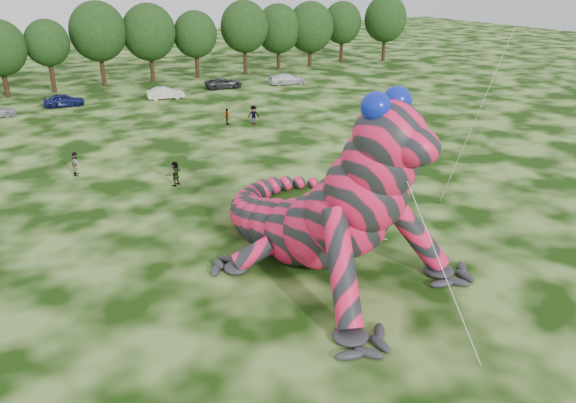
% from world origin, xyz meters
% --- Properties ---
extents(ground, '(240.00, 240.00, 0.00)m').
position_xyz_m(ground, '(0.00, 0.00, 0.00)').
color(ground, '#16330A').
rests_on(ground, ground).
extents(inflatable_gecko, '(21.42, 23.45, 9.74)m').
position_xyz_m(inflatable_gecko, '(5.11, 5.42, 4.87)').
color(inflatable_gecko, '#ED184A').
rests_on(inflatable_gecko, ground).
extents(tree_8, '(6.14, 5.53, 8.94)m').
position_xyz_m(tree_8, '(-4.22, 56.99, 4.47)').
color(tree_8, black).
rests_on(tree_8, ground).
extents(tree_9, '(5.27, 4.74, 8.68)m').
position_xyz_m(tree_9, '(1.06, 57.35, 4.34)').
color(tree_9, black).
rests_on(tree_9, ground).
extents(tree_10, '(7.09, 6.38, 10.50)m').
position_xyz_m(tree_10, '(7.40, 58.58, 5.25)').
color(tree_10, black).
rests_on(tree_10, ground).
extents(tree_11, '(7.01, 6.31, 10.07)m').
position_xyz_m(tree_11, '(13.79, 58.20, 5.03)').
color(tree_11, black).
rests_on(tree_11, ground).
extents(tree_12, '(5.99, 5.39, 8.97)m').
position_xyz_m(tree_12, '(20.01, 57.74, 4.49)').
color(tree_12, black).
rests_on(tree_12, ground).
extents(tree_13, '(6.83, 6.15, 10.13)m').
position_xyz_m(tree_13, '(27.13, 57.13, 5.06)').
color(tree_13, black).
rests_on(tree_13, ground).
extents(tree_14, '(6.82, 6.14, 9.40)m').
position_xyz_m(tree_14, '(33.46, 58.72, 4.70)').
color(tree_14, black).
rests_on(tree_14, ground).
extents(tree_15, '(7.17, 6.45, 9.63)m').
position_xyz_m(tree_15, '(38.47, 57.77, 4.82)').
color(tree_15, black).
rests_on(tree_15, ground).
extents(tree_16, '(6.26, 5.63, 9.37)m').
position_xyz_m(tree_16, '(45.45, 59.37, 4.69)').
color(tree_16, black).
rests_on(tree_16, ground).
extents(tree_17, '(6.98, 6.28, 10.30)m').
position_xyz_m(tree_17, '(51.95, 56.66, 5.15)').
color(tree_17, black).
rests_on(tree_17, ground).
extents(car_4, '(4.46, 2.23, 1.46)m').
position_xyz_m(car_4, '(0.71, 48.56, 0.73)').
color(car_4, '#11164C').
rests_on(car_4, ground).
extents(car_5, '(4.42, 2.17, 1.39)m').
position_xyz_m(car_5, '(11.70, 46.74, 0.70)').
color(car_5, silver).
rests_on(car_5, ground).
extents(car_6, '(4.90, 2.60, 1.31)m').
position_xyz_m(car_6, '(20.13, 49.09, 0.66)').
color(car_6, '#2A2B2D').
rests_on(car_6, ground).
extents(car_7, '(5.22, 2.76, 1.44)m').
position_xyz_m(car_7, '(28.36, 47.26, 0.72)').
color(car_7, silver).
rests_on(car_7, ground).
extents(spectator_3, '(0.65, 1.01, 1.60)m').
position_xyz_m(spectator_3, '(13.15, 32.55, 0.80)').
color(spectator_3, gray).
rests_on(spectator_3, ground).
extents(spectator_1, '(0.89, 1.01, 1.75)m').
position_xyz_m(spectator_1, '(-2.45, 24.98, 0.87)').
color(spectator_1, gray).
rests_on(spectator_1, ground).
extents(spectator_2, '(1.38, 1.15, 1.86)m').
position_xyz_m(spectator_2, '(15.43, 31.33, 0.93)').
color(spectator_2, gray).
rests_on(spectator_2, ground).
extents(spectator_5, '(1.64, 1.34, 1.76)m').
position_xyz_m(spectator_5, '(3.17, 19.24, 0.88)').
color(spectator_5, gray).
rests_on(spectator_5, ground).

